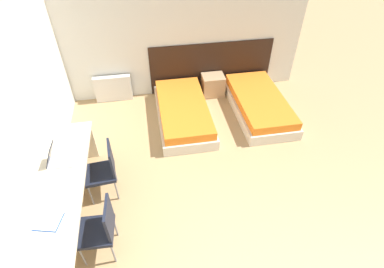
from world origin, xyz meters
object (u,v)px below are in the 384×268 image
bed_near_window (183,112)px  chair_near_laptop (104,169)px  nightstand (213,85)px  laptop (57,159)px  chair_near_notebook (100,228)px  bed_near_door (259,104)px

bed_near_window → chair_near_laptop: size_ratio=2.17×
nightstand → chair_near_laptop: (-2.07, -2.27, 0.27)m
laptop → chair_near_notebook: bearing=-56.8°
bed_near_window → chair_near_laptop: 2.03m
chair_near_laptop → laptop: (-0.53, -0.02, 0.31)m
bed_near_window → nightstand: 1.07m
bed_near_door → nightstand: bearing=134.3°
bed_near_door → chair_near_laptop: chair_near_laptop is taller
chair_near_notebook → laptop: (-0.53, 0.90, 0.31)m
chair_near_notebook → bed_near_window: bearing=64.2°
bed_near_door → nightstand: size_ratio=4.22×
nightstand → chair_near_notebook: bearing=-123.0°
bed_near_window → chair_near_notebook: chair_near_notebook is taller
nightstand → laptop: bearing=-138.7°
bed_near_window → bed_near_door: (1.49, 0.00, 0.00)m
chair_near_laptop → nightstand: bearing=42.3°
laptop → chair_near_laptop: bearing=4.9°
bed_near_door → nightstand: 1.07m
bed_near_door → chair_near_notebook: bearing=-139.3°
bed_near_door → chair_near_laptop: bearing=-151.9°
chair_near_laptop → bed_near_window: bearing=43.3°
bed_near_window → nightstand: bearing=45.7°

